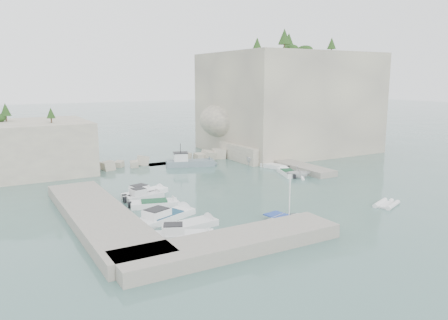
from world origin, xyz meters
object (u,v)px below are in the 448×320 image
tender_east_d (259,164)px  work_boat (190,166)px  motorboat_e (194,227)px  motorboat_d (164,220)px  inflatable_dinghy (386,206)px  motorboat_f (183,239)px  tender_east_b (288,175)px  tender_east_c (275,168)px  motorboat_c (154,206)px  rowboat (289,224)px  motorboat_a (145,195)px  tender_east_a (298,178)px  motorboat_b (144,199)px

tender_east_d → work_boat: size_ratio=0.57×
motorboat_e → work_boat: (11.53, 24.59, 0.00)m
motorboat_d → inflatable_dinghy: size_ratio=2.05×
motorboat_e → motorboat_f: (-2.01, -2.15, 0.00)m
inflatable_dinghy → work_boat: size_ratio=0.44×
inflatable_dinghy → tender_east_b: tender_east_b is taller
motorboat_e → tender_east_c: bearing=31.7°
motorboat_c → rowboat: (8.33, -11.19, 0.00)m
motorboat_e → rowboat: (7.68, -3.52, 0.00)m
inflatable_dinghy → tender_east_d: size_ratio=0.76×
motorboat_e → tender_east_b: bearing=25.1°
motorboat_a → tender_east_b: size_ratio=1.15×
motorboat_e → work_boat: 27.16m
motorboat_f → work_boat: 29.98m
tender_east_b → inflatable_dinghy: bearing=-162.6°
tender_east_d → inflatable_dinghy: bearing=-179.4°
motorboat_a → motorboat_c: (-0.68, -4.58, 0.00)m
motorboat_c → tender_east_a: tender_east_a is taller
motorboat_d → motorboat_e: 3.42m
tender_east_c → tender_east_d: 3.50m
rowboat → tender_east_d: tender_east_d is taller
motorboat_b → motorboat_c: size_ratio=0.91×
motorboat_a → inflatable_dinghy: 25.61m
motorboat_f → tender_east_c: (23.47, 19.14, 0.00)m
motorboat_b → motorboat_d: same height
tender_east_b → motorboat_c: bearing=122.0°
motorboat_d → tender_east_d: 28.38m
motorboat_a → inflatable_dinghy: motorboat_a is taller
tender_east_a → tender_east_d: (0.70, 10.01, 0.00)m
inflatable_dinghy → work_boat: work_boat is taller
motorboat_b → tender_east_a: size_ratio=1.37×
motorboat_e → work_boat: work_boat is taller
motorboat_e → motorboat_c: bearing=88.1°
tender_east_d → motorboat_a: bearing=114.7°
motorboat_e → tender_east_c: (21.46, 16.99, 0.00)m
motorboat_b → tender_east_c: bearing=5.4°
motorboat_b → tender_east_a: tender_east_a is taller
motorboat_a → tender_east_c: bearing=-5.1°
motorboat_a → rowboat: size_ratio=1.09×
motorboat_d → tender_east_a: tender_east_a is taller
tender_east_d → tender_east_c: bearing=-169.5°
tender_east_a → motorboat_b: bearing=110.6°
motorboat_c → tender_east_a: (20.97, 2.79, 0.00)m
work_boat → motorboat_f: bearing=-97.7°
motorboat_b → rowboat: (8.31, -14.34, 0.00)m
motorboat_a → work_boat: (11.49, 12.35, 0.00)m
motorboat_c → rowboat: 13.95m
motorboat_c → work_boat: work_boat is taller
motorboat_a → tender_east_b: bearing=-16.6°
tender_east_b → motorboat_f: bearing=142.3°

